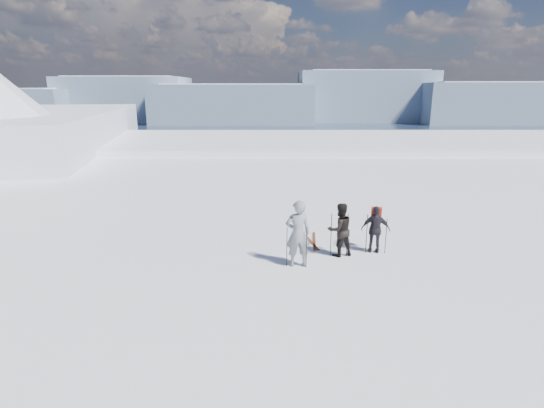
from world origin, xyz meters
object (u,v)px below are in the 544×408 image
at_px(skier_dark, 340,230).
at_px(skier_pack, 376,230).
at_px(skier_grey, 298,234).
at_px(skis_loose, 312,241).

relative_size(skier_dark, skier_pack, 1.11).
bearing_deg(skier_pack, skier_grey, 34.99).
relative_size(skier_grey, skier_pack, 1.31).
height_order(skier_grey, skier_pack, skier_grey).
xyz_separation_m(skier_dark, skier_pack, (1.15, 0.24, -0.08)).
height_order(skier_dark, skis_loose, skier_dark).
xyz_separation_m(skier_grey, skier_dark, (1.32, 0.78, -0.15)).
distance_m(skier_grey, skier_pack, 2.69).
bearing_deg(skier_pack, skis_loose, -15.50).
distance_m(skier_pack, skis_loose, 2.22).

